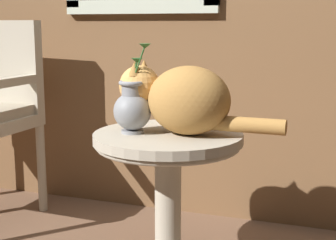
% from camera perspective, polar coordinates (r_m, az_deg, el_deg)
% --- Properties ---
extents(wicker_side_table, '(0.56, 0.56, 0.56)m').
position_cam_1_polar(wicker_side_table, '(1.95, -0.00, -6.79)').
color(wicker_side_table, '#B2A893').
rests_on(wicker_side_table, ground_plane).
extents(cat, '(0.63, 0.26, 0.27)m').
position_cam_1_polar(cat, '(1.86, 1.66, 2.42)').
color(cat, '#AD7A3D').
rests_on(cat, wicker_side_table).
extents(pewter_vase_with_ivy, '(0.15, 0.14, 0.33)m').
position_cam_1_polar(pewter_vase_with_ivy, '(1.89, -4.02, 1.44)').
color(pewter_vase_with_ivy, gray).
rests_on(pewter_vase_with_ivy, wicker_side_table).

